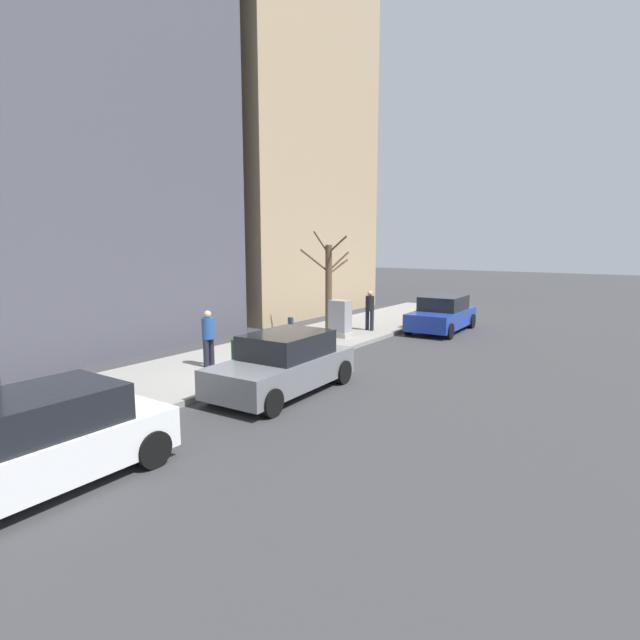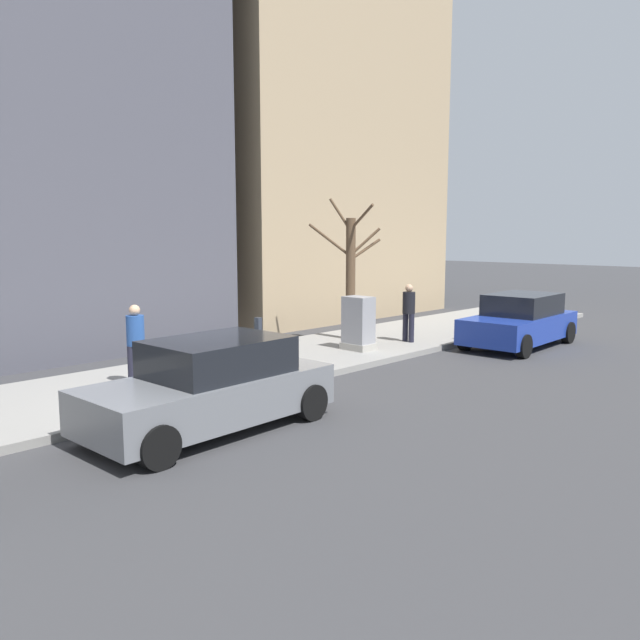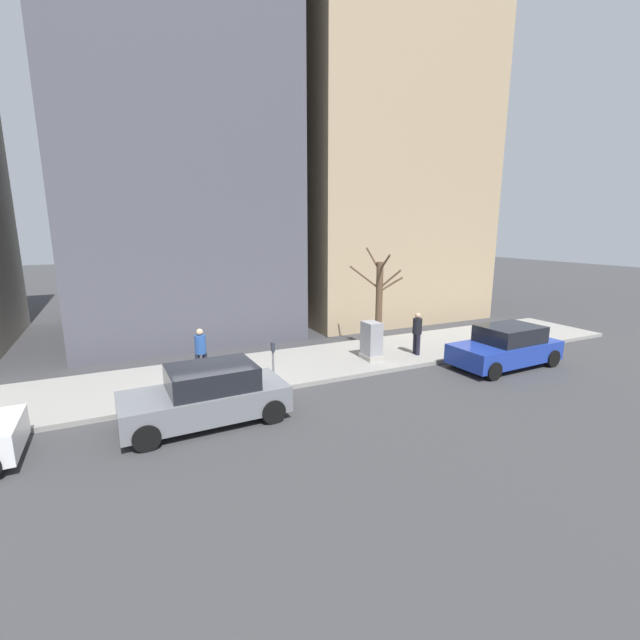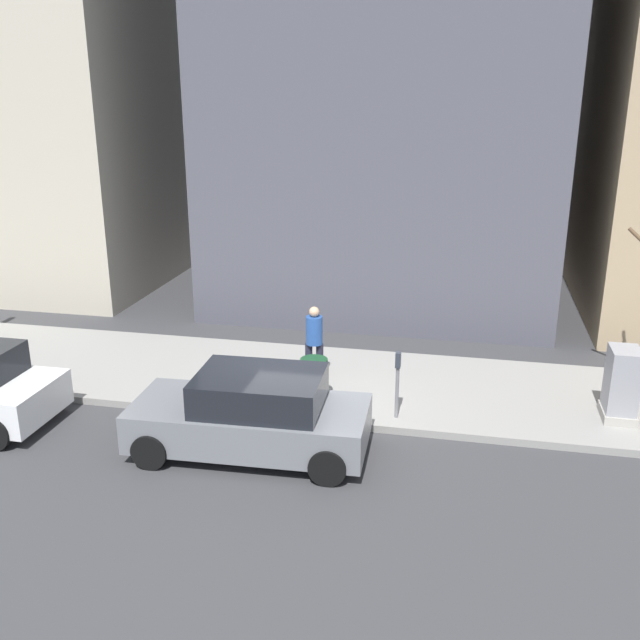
{
  "view_description": "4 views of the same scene",
  "coord_description": "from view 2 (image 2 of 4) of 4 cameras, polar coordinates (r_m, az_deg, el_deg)",
  "views": [
    {
      "loc": [
        -8.88,
        10.21,
        3.74
      ],
      "look_at": [
        1.07,
        -4.26,
        1.04
      ],
      "focal_mm": 28.0,
      "sensor_mm": 36.0,
      "label": 1
    },
    {
      "loc": [
        -9.46,
        6.6,
        3.22
      ],
      "look_at": [
        1.0,
        -4.18,
        1.16
      ],
      "focal_mm": 35.0,
      "sensor_mm": 36.0,
      "label": 2
    },
    {
      "loc": [
        -11.93,
        2.51,
        4.99
      ],
      "look_at": [
        1.55,
        -3.93,
        1.8
      ],
      "focal_mm": 24.0,
      "sensor_mm": 36.0,
      "label": 3
    },
    {
      "loc": [
        -12.17,
        -2.91,
        6.33
      ],
      "look_at": [
        1.87,
        0.06,
        1.56
      ],
      "focal_mm": 40.0,
      "sensor_mm": 36.0,
      "label": 4
    }
  ],
  "objects": [
    {
      "name": "office_tower_left",
      "position": [
        27.83,
        -4.27,
        21.45
      ],
      "size": [
        10.43,
        10.43,
        19.57
      ],
      "primitive_type": "cube",
      "color": "tan",
      "rests_on": "ground"
    },
    {
      "name": "pedestrian_near_meter",
      "position": [
        18.05,
        8.11,
        0.96
      ],
      "size": [
        0.4,
        0.36,
        1.66
      ],
      "rotation": [
        0.0,
        0.0,
        3.0
      ],
      "color": "#1E1E2D",
      "rests_on": "sidewalk"
    },
    {
      "name": "ground_plane",
      "position": [
        11.97,
        -10.66,
        -7.92
      ],
      "size": [
        120.0,
        120.0,
        0.0
      ],
      "primitive_type": "plane",
      "color": "#38383A"
    },
    {
      "name": "bare_tree",
      "position": [
        18.29,
        2.82,
        4.26
      ],
      "size": [
        1.8,
        1.86,
        4.12
      ],
      "color": "brown",
      "rests_on": "sidewalk"
    },
    {
      "name": "pedestrian_midblock",
      "position": [
        13.27,
        -16.5,
        -1.75
      ],
      "size": [
        0.36,
        0.4,
        1.66
      ],
      "rotation": [
        0.0,
        0.0,
        1.67
      ],
      "color": "#1E1E2D",
      "rests_on": "sidewalk"
    },
    {
      "name": "utility_box",
      "position": [
        16.71,
        3.52,
        -0.34
      ],
      "size": [
        0.83,
        0.61,
        1.43
      ],
      "color": "#A8A399",
      "rests_on": "sidewalk"
    },
    {
      "name": "parked_car_blue",
      "position": [
        18.89,
        17.81,
        -0.11
      ],
      "size": [
        2.06,
        4.27,
        1.52
      ],
      "rotation": [
        0.0,
        0.0,
        0.04
      ],
      "color": "#1E389E",
      "rests_on": "ground"
    },
    {
      "name": "sidewalk",
      "position": [
        13.59,
        -15.57,
        -5.85
      ],
      "size": [
        4.0,
        36.0,
        0.15
      ],
      "primitive_type": "cube",
      "color": "gray",
      "rests_on": "ground"
    },
    {
      "name": "parking_meter",
      "position": [
        13.15,
        -5.65,
        -2.03
      ],
      "size": [
        0.14,
        0.1,
        1.35
      ],
      "color": "slate",
      "rests_on": "sidewalk"
    },
    {
      "name": "parked_car_grey",
      "position": [
        10.48,
        -9.87,
        -6.01
      ],
      "size": [
        2.06,
        4.26,
        1.52
      ],
      "rotation": [
        0.0,
        0.0,
        0.04
      ],
      "color": "slate",
      "rests_on": "ground"
    },
    {
      "name": "trash_bin",
      "position": [
        12.56,
        -13.05,
        -4.42
      ],
      "size": [
        0.56,
        0.56,
        0.9
      ],
      "primitive_type": "cylinder",
      "color": "#14381E",
      "rests_on": "sidewalk"
    }
  ]
}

